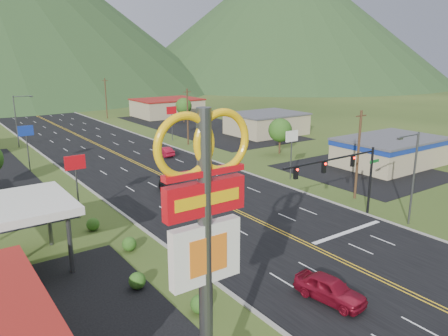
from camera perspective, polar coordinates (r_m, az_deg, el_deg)
ground at (r=32.67m, az=27.05°, el=-16.28°), size 500.00×500.00×0.00m
road at (r=32.67m, az=27.05°, el=-16.28°), size 20.00×460.00×0.04m
pylon_sign at (r=17.81m, az=-2.50°, el=-7.27°), size 4.32×0.60×14.00m
traffic_signal at (r=42.81m, az=15.55°, el=-0.19°), size 13.10×0.43×7.00m
streetlight_east at (r=44.39m, az=23.38°, el=-0.55°), size 3.28×0.25×9.00m
streetlight_west at (r=83.83m, az=-25.35°, el=5.95°), size 3.28×0.25×9.00m
building_east_near at (r=68.37m, az=20.85°, el=2.22°), size 15.40×10.40×4.10m
building_east_mid at (r=89.55m, az=5.55°, el=5.82°), size 14.40×11.40×4.30m
building_east_far at (r=116.09m, az=-7.42°, el=7.85°), size 16.40×12.40×4.50m
pole_sign_west_a at (r=44.91m, az=-18.83°, el=-0.12°), size 2.00×0.18×6.40m
pole_sign_west_b at (r=65.92m, az=-24.43°, el=3.90°), size 2.00×0.18×6.40m
pole_sign_east_a at (r=56.79m, az=8.83°, el=3.50°), size 2.00×0.18×6.40m
pole_sign_east_b at (r=82.48m, az=-6.86°, el=7.05°), size 2.00×0.18×6.40m
tree_east_a at (r=71.65m, az=7.34°, el=4.93°), size 3.84×3.84×5.82m
tree_east_b at (r=104.51m, az=-5.30°, el=8.06°), size 3.84×3.84×5.82m
utility_pole_a at (r=50.64m, az=17.11°, el=1.73°), size 1.60×0.28×10.00m
utility_pole_b at (r=78.40m, az=-4.77°, el=6.76°), size 1.60×0.28×10.00m
utility_pole_c at (r=114.45m, az=-15.16°, el=8.82°), size 1.60×0.28×10.00m
utility_pole_d at (r=152.48m, az=-20.52°, el=9.77°), size 1.60×0.28×10.00m
mountain_ne at (r=256.76m, az=7.86°, el=18.88°), size 180.00×180.00×70.00m
car_red_near at (r=30.78m, az=13.66°, el=-15.15°), size 2.72×5.18×1.68m
car_dark_mid at (r=51.53m, az=-6.61°, el=-2.49°), size 2.65×5.54×1.56m
car_red_far at (r=70.56m, az=-7.81°, el=2.14°), size 1.56×4.40×1.45m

